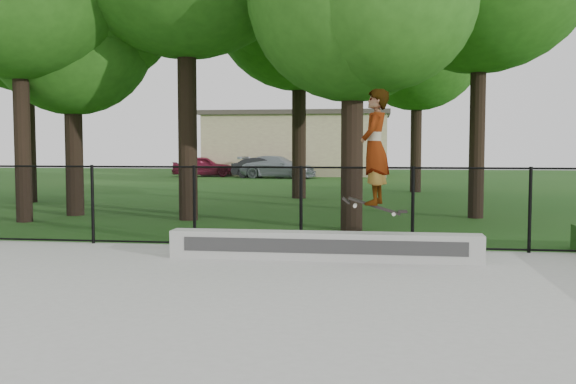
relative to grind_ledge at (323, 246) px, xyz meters
name	(u,v)px	position (x,y,z in m)	size (l,w,h in m)	color
ground	(23,345)	(-2.51, -4.70, -0.29)	(100.00, 100.00, 0.00)	#1D5417
concrete_slab	(23,342)	(-2.51, -4.70, -0.26)	(14.00, 12.00, 0.06)	#9F9E9A
grind_ledge	(323,246)	(0.00, 0.00, 0.00)	(5.07, 0.40, 0.46)	#A7A7A2
car_a	(203,166)	(-10.27, 29.94, 0.38)	(1.58, 3.91, 1.34)	maroon
car_b	(264,168)	(-6.05, 28.58, 0.34)	(1.33, 3.46, 1.26)	black
car_c	(278,167)	(-5.15, 28.52, 0.40)	(1.92, 4.34, 1.37)	gray
skater_airborne	(375,149)	(0.82, -0.23, 1.58)	(0.81, 0.72, 2.00)	black
chainlink_fence	(194,205)	(-2.51, 1.20, 0.52)	(16.06, 0.06, 1.50)	black
distant_building	(298,143)	(-4.51, 33.30, 1.88)	(12.40, 6.40, 4.30)	#C7BA8B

